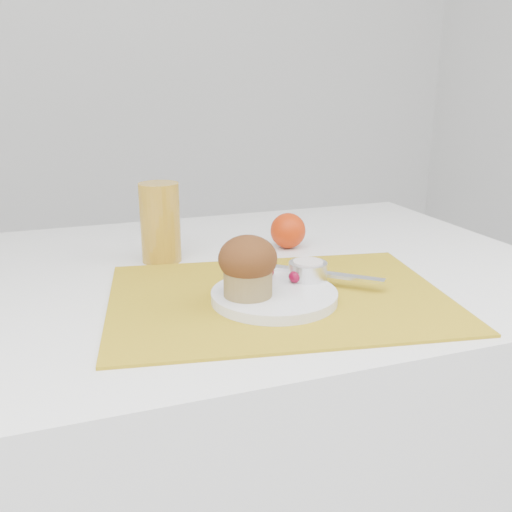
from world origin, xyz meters
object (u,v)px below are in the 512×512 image
object	(u,v)px
orange	(288,231)
muffin	(248,265)
juice_glass	(160,223)
table	(219,454)
plate	(274,296)

from	to	relation	value
orange	muffin	bearing A→B (deg)	-123.16
orange	juice_glass	size ratio (longest dim) A/B	0.48
table	juice_glass	xyz separation A→B (m)	(-0.08, 0.09, 0.45)
table	muffin	xyz separation A→B (m)	(-0.00, -0.18, 0.44)
plate	table	bearing A→B (deg)	102.99
orange	muffin	xyz separation A→B (m)	(-0.17, -0.27, 0.03)
plate	juice_glass	world-z (taller)	juice_glass
muffin	table	bearing A→B (deg)	89.76
juice_glass	muffin	distance (m)	0.28
juice_glass	muffin	bearing A→B (deg)	-74.12
juice_glass	orange	bearing A→B (deg)	0.09
plate	muffin	size ratio (longest dim) A/B	2.11
table	orange	size ratio (longest dim) A/B	17.38
table	plate	distance (m)	0.43
orange	muffin	size ratio (longest dim) A/B	0.78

